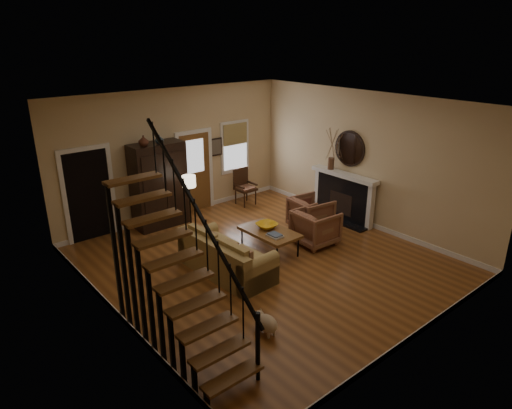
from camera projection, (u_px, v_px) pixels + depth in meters
room at (199, 178)px, 10.15m from camera, size 7.00×7.33×3.30m
staircase at (178, 253)px, 6.50m from camera, size 0.94×2.80×3.20m
fireplace at (344, 192)px, 11.64m from camera, size 0.33×1.95×2.30m
armoire at (159, 185)px, 11.14m from camera, size 1.30×0.60×2.10m
vase_a at (144, 141)px, 10.44m from camera, size 0.24×0.24×0.25m
vase_b at (159, 139)px, 10.69m from camera, size 0.20×0.20×0.21m
sofa at (226, 255)px, 9.09m from camera, size 1.01×2.14×0.78m
coffee_table at (269, 241)px, 10.01m from camera, size 0.79×1.34×0.51m
bowl at (267, 226)px, 10.04m from camera, size 0.45×0.45×0.11m
books at (275, 235)px, 9.62m from camera, size 0.24×0.33×0.06m
armchair_left at (316, 227)px, 10.35m from camera, size 0.94×0.92×0.81m
armchair_right at (311, 214)px, 11.13m from camera, size 1.00×0.98×0.81m
floor_lamp at (190, 204)px, 10.89m from camera, size 0.39×0.39×1.42m
side_chair at (246, 187)px, 12.72m from camera, size 0.54×0.54×1.02m
dog at (267, 325)px, 7.29m from camera, size 0.29×0.47×0.34m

